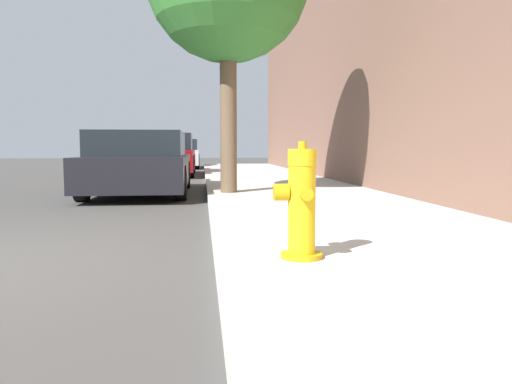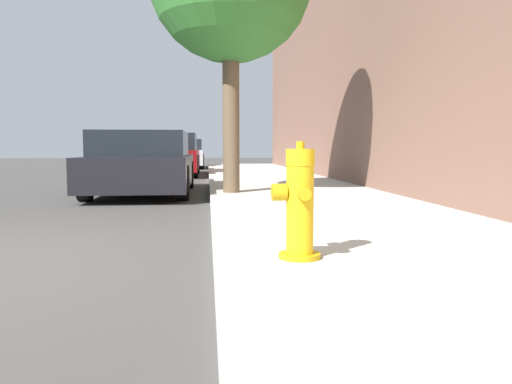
{
  "view_description": "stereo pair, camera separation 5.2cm",
  "coord_description": "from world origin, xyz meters",
  "px_view_note": "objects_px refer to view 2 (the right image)",
  "views": [
    {
      "loc": [
        1.99,
        -3.73,
        0.91
      ],
      "look_at": [
        2.49,
        0.86,
        0.49
      ],
      "focal_mm": 35.0,
      "sensor_mm": 36.0,
      "label": 1
    },
    {
      "loc": [
        2.04,
        -3.74,
        0.91
      ],
      "look_at": [
        2.49,
        0.86,
        0.49
      ],
      "focal_mm": 35.0,
      "sensor_mm": 36.0,
      "label": 2
    }
  ],
  "objects_px": {
    "parked_car_near": "(143,164)",
    "parked_car_mid": "(172,155)",
    "parked_car_far": "(184,154)",
    "fire_hydrant": "(299,205)"
  },
  "relations": [
    {
      "from": "fire_hydrant",
      "to": "parked_car_far",
      "type": "relative_size",
      "value": 0.21
    },
    {
      "from": "parked_car_near",
      "to": "parked_car_mid",
      "type": "distance_m",
      "value": 6.54
    },
    {
      "from": "fire_hydrant",
      "to": "parked_car_mid",
      "type": "distance_m",
      "value": 13.1
    },
    {
      "from": "parked_car_near",
      "to": "parked_car_far",
      "type": "bearing_deg",
      "value": 89.02
    },
    {
      "from": "parked_car_near",
      "to": "parked_car_far",
      "type": "height_order",
      "value": "parked_car_far"
    },
    {
      "from": "parked_car_near",
      "to": "parked_car_mid",
      "type": "bearing_deg",
      "value": 89.12
    },
    {
      "from": "parked_car_mid",
      "to": "parked_car_near",
      "type": "bearing_deg",
      "value": -90.88
    },
    {
      "from": "fire_hydrant",
      "to": "parked_car_near",
      "type": "bearing_deg",
      "value": 106.19
    },
    {
      "from": "parked_car_near",
      "to": "parked_car_mid",
      "type": "relative_size",
      "value": 0.95
    },
    {
      "from": "parked_car_mid",
      "to": "parked_car_far",
      "type": "distance_m",
      "value": 5.82
    }
  ]
}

